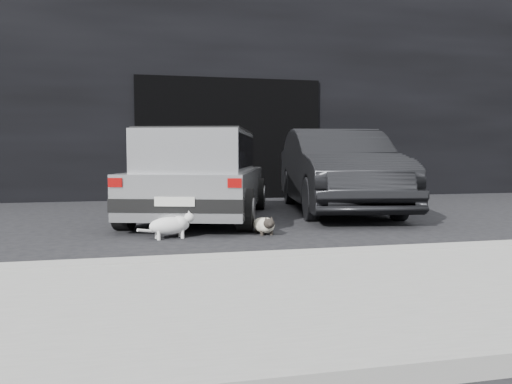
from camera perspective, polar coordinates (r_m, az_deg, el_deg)
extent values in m
plane|color=black|center=(6.83, -5.50, -3.84)|extent=(80.00, 80.00, 0.00)
cube|color=black|center=(12.93, -4.59, 11.15)|extent=(34.00, 4.00, 5.00)
cube|color=black|center=(10.86, -3.01, 6.09)|extent=(4.00, 0.10, 2.60)
cube|color=gray|center=(4.60, 11.38, -7.18)|extent=(18.00, 0.25, 0.12)
cube|color=gray|center=(3.57, 19.45, -10.80)|extent=(18.00, 2.20, 0.11)
cube|color=#A5A7AA|center=(7.62, -6.19, 0.39)|extent=(2.56, 3.87, 0.57)
cube|color=#A5A7AA|center=(7.42, -6.47, 4.66)|extent=(2.03, 2.68, 0.57)
cube|color=black|center=(7.42, -6.47, 4.66)|extent=(2.01, 2.60, 0.46)
cube|color=black|center=(5.95, -9.12, -1.55)|extent=(1.58, 0.61, 0.16)
cube|color=black|center=(9.32, -4.31, 0.62)|extent=(1.58, 0.61, 0.16)
cube|color=silver|center=(5.87, -9.30, -1.09)|extent=(0.46, 0.15, 0.11)
cube|color=#8C0707|center=(6.06, -15.80, 1.05)|extent=(0.17, 0.07, 0.11)
cube|color=#8C0707|center=(5.74, -2.46, 1.03)|extent=(0.17, 0.07, 0.11)
cube|color=black|center=(7.43, -6.49, 6.95)|extent=(1.96, 2.45, 0.03)
cylinder|color=black|center=(6.59, -14.82, -1.86)|extent=(0.35, 0.58, 0.55)
cylinder|color=slate|center=(6.63, -15.72, -1.85)|extent=(0.11, 0.29, 0.30)
cylinder|color=black|center=(6.27, -1.25, -2.04)|extent=(0.35, 0.58, 0.55)
cylinder|color=slate|center=(6.26, -0.25, -2.04)|extent=(0.11, 0.29, 0.30)
cylinder|color=black|center=(9.00, -9.65, -0.14)|extent=(0.35, 0.58, 0.55)
cylinder|color=slate|center=(9.02, -10.33, -0.14)|extent=(0.11, 0.29, 0.30)
cylinder|color=black|center=(8.76, 0.27, -0.20)|extent=(0.35, 0.58, 0.55)
cylinder|color=slate|center=(8.75, 0.98, -0.21)|extent=(0.11, 0.29, 0.30)
imported|color=black|center=(8.57, 9.27, 2.49)|extent=(2.16, 4.44, 1.40)
ellipsoid|color=beige|center=(6.12, 0.88, -3.82)|extent=(0.25, 0.48, 0.18)
ellipsoid|color=beige|center=(6.00, 1.17, -3.77)|extent=(0.21, 0.21, 0.17)
ellipsoid|color=black|center=(5.88, 1.50, -3.62)|extent=(0.14, 0.12, 0.12)
sphere|color=black|center=(5.83, 1.64, -3.76)|extent=(0.05, 0.05, 0.05)
cone|color=black|center=(5.89, 1.79, -3.05)|extent=(0.04, 0.06, 0.06)
cone|color=black|center=(5.87, 1.14, -3.08)|extent=(0.04, 0.06, 0.06)
cylinder|color=black|center=(6.01, 1.77, -4.67)|extent=(0.04, 0.04, 0.06)
cylinder|color=black|center=(5.98, 0.68, -4.71)|extent=(0.04, 0.04, 0.06)
cylinder|color=black|center=(6.28, 1.06, -4.28)|extent=(0.04, 0.04, 0.06)
cylinder|color=black|center=(6.25, 0.01, -4.32)|extent=(0.04, 0.04, 0.06)
cylinder|color=black|center=(6.37, 0.26, -3.77)|extent=(0.13, 0.26, 0.08)
ellipsoid|color=white|center=(5.84, -9.87, -3.81)|extent=(0.50, 0.32, 0.20)
ellipsoid|color=white|center=(5.87, -8.76, -3.55)|extent=(0.24, 0.24, 0.17)
ellipsoid|color=white|center=(5.89, -7.62, -2.83)|extent=(0.14, 0.15, 0.12)
sphere|color=white|center=(5.91, -7.13, -2.87)|extent=(0.05, 0.05, 0.05)
cone|color=white|center=(5.91, -7.85, -2.27)|extent=(0.06, 0.05, 0.06)
cone|color=white|center=(5.85, -7.66, -2.34)|extent=(0.06, 0.05, 0.06)
cylinder|color=white|center=(5.95, -8.70, -4.53)|extent=(0.04, 0.04, 0.12)
cylinder|color=white|center=(5.83, -8.40, -4.70)|extent=(0.04, 0.04, 0.12)
cylinder|color=white|center=(5.88, -11.31, -4.67)|extent=(0.04, 0.04, 0.12)
cylinder|color=white|center=(5.77, -11.05, -4.84)|extent=(0.04, 0.04, 0.12)
cylinder|color=white|center=(5.79, -12.32, -4.37)|extent=(0.24, 0.16, 0.08)
ellipsoid|color=gray|center=(5.80, -10.64, -3.67)|extent=(0.19, 0.16, 0.09)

